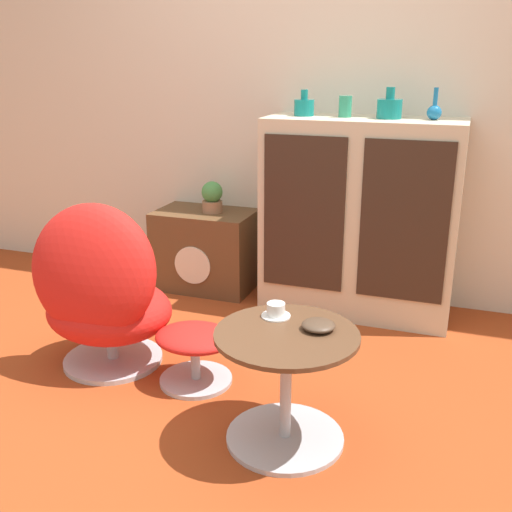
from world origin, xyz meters
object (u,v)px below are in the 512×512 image
object	(u,v)px
vase_leftmost	(304,107)
bowl	(318,325)
sideboard	(360,218)
potted_plant	(212,197)
teacup	(276,311)
vase_inner_right	(389,108)
ottoman	(195,346)
tv_console	(206,250)
vase_inner_left	(345,107)
vase_rightmost	(434,111)
egg_chair	(102,293)
coffee_table	(286,382)

from	to	relation	value
vase_leftmost	bowl	bearing A→B (deg)	-71.72
sideboard	potted_plant	bearing A→B (deg)	177.88
potted_plant	teacup	world-z (taller)	potted_plant
vase_inner_right	teacup	world-z (taller)	vase_inner_right
sideboard	ottoman	bearing A→B (deg)	-115.98
teacup	tv_console	bearing A→B (deg)	124.65
sideboard	vase_inner_left	xyz separation A→B (m)	(-0.11, 0.00, 0.62)
vase_inner_left	vase_rightmost	distance (m)	0.47
teacup	egg_chair	bearing A→B (deg)	170.94
egg_chair	potted_plant	size ratio (longest dim) A/B	4.33
egg_chair	ottoman	distance (m)	0.51
vase_inner_left	teacup	bearing A→B (deg)	-89.23
sideboard	vase_leftmost	bearing A→B (deg)	179.36
coffee_table	vase_inner_left	xyz separation A→B (m)	(-0.10, 1.39, 0.93)
vase_rightmost	potted_plant	bearing A→B (deg)	178.64
ottoman	vase_inner_left	xyz separation A→B (m)	(0.42, 1.10, 1.00)
bowl	sideboard	bearing A→B (deg)	93.92
vase_inner_right	bowl	world-z (taller)	vase_inner_right
tv_console	coffee_table	size ratio (longest dim) A/B	1.13
vase_leftmost	teacup	size ratio (longest dim) A/B	1.24
ottoman	vase_inner_right	world-z (taller)	vase_inner_right
potted_plant	bowl	bearing A→B (deg)	-52.84
tv_console	teacup	world-z (taller)	teacup
vase_rightmost	sideboard	bearing A→B (deg)	-179.38
sideboard	vase_leftmost	world-z (taller)	vase_leftmost
teacup	ottoman	bearing A→B (deg)	159.82
teacup	vase_inner_right	bearing A→B (deg)	80.03
coffee_table	vase_leftmost	bearing A→B (deg)	103.48
bowl	tv_console	bearing A→B (deg)	128.63
vase_rightmost	egg_chair	bearing A→B (deg)	-140.55
teacup	vase_inner_left	bearing A→B (deg)	90.77
sideboard	ottoman	size ratio (longest dim) A/B	3.04
bowl	potted_plant	bearing A→B (deg)	127.16
vase_leftmost	sideboard	bearing A→B (deg)	-0.64
vase_inner_left	sideboard	bearing A→B (deg)	-1.95
egg_chair	sideboard	bearing A→B (deg)	48.06
tv_console	sideboard	bearing A→B (deg)	-1.95
coffee_table	egg_chair	bearing A→B (deg)	164.71
tv_console	coffee_table	xyz separation A→B (m)	(0.98, -1.42, 0.00)
vase_inner_right	potted_plant	xyz separation A→B (m)	(-1.06, 0.03, -0.57)
vase_inner_left	vase_inner_right	size ratio (longest dim) A/B	0.70
vase_inner_left	vase_inner_right	bearing A→B (deg)	0.00
potted_plant	vase_inner_right	bearing A→B (deg)	-1.66
vase_leftmost	vase_rightmost	size ratio (longest dim) A/B	0.87
sideboard	potted_plant	xyz separation A→B (m)	(-0.93, 0.03, 0.05)
ottoman	coffee_table	size ratio (longest dim) A/B	0.68
coffee_table	bowl	bearing A→B (deg)	32.66
ottoman	teacup	distance (m)	0.56
potted_plant	teacup	bearing A→B (deg)	-57.05
tv_console	egg_chair	xyz separation A→B (m)	(-0.01, -1.15, 0.13)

